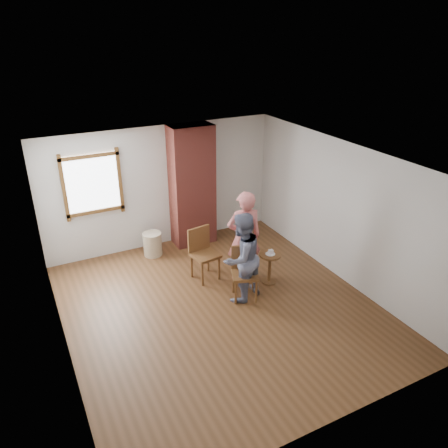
% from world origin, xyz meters
% --- Properties ---
extents(ground, '(5.50, 5.50, 0.00)m').
position_xyz_m(ground, '(0.00, 0.00, 0.00)').
color(ground, brown).
rests_on(ground, ground).
extents(room_shell, '(5.04, 5.52, 2.62)m').
position_xyz_m(room_shell, '(-0.06, 0.61, 1.81)').
color(room_shell, silver).
rests_on(room_shell, ground).
extents(brick_chimney, '(0.90, 0.50, 2.60)m').
position_xyz_m(brick_chimney, '(0.60, 2.50, 1.30)').
color(brick_chimney, '#A4443A').
rests_on(brick_chimney, ground).
extents(stoneware_crock, '(0.50, 0.50, 0.50)m').
position_xyz_m(stoneware_crock, '(-0.42, 2.31, 0.25)').
color(stoneware_crock, '#C9B991').
rests_on(stoneware_crock, ground).
extents(dark_pot, '(0.18, 0.18, 0.16)m').
position_xyz_m(dark_pot, '(-0.26, 2.40, 0.08)').
color(dark_pot, black).
rests_on(dark_pot, ground).
extents(dining_chair_left, '(0.53, 0.53, 1.00)m').
position_xyz_m(dining_chair_left, '(0.17, 1.05, 0.56)').
color(dining_chair_left, brown).
rests_on(dining_chair_left, ground).
extents(dining_chair_right, '(0.57, 0.57, 0.94)m').
position_xyz_m(dining_chair_right, '(0.55, 0.14, 0.53)').
color(dining_chair_right, brown).
rests_on(dining_chair_right, ground).
extents(side_table, '(0.40, 0.40, 0.60)m').
position_xyz_m(side_table, '(1.19, 0.30, 0.40)').
color(side_table, brown).
rests_on(side_table, ground).
extents(cake_plate, '(0.18, 0.18, 0.01)m').
position_xyz_m(cake_plate, '(1.19, 0.30, 0.60)').
color(cake_plate, white).
rests_on(cake_plate, side_table).
extents(cake_slice, '(0.08, 0.07, 0.06)m').
position_xyz_m(cake_slice, '(1.20, 0.30, 0.64)').
color(cake_slice, white).
rests_on(cake_slice, cake_plate).
extents(man, '(0.95, 0.85, 1.63)m').
position_xyz_m(man, '(0.46, 0.10, 0.81)').
color(man, '#15183B').
rests_on(man, ground).
extents(person_pink, '(0.72, 0.54, 1.79)m').
position_xyz_m(person_pink, '(0.81, 0.61, 0.89)').
color(person_pink, '#D16A68').
rests_on(person_pink, ground).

